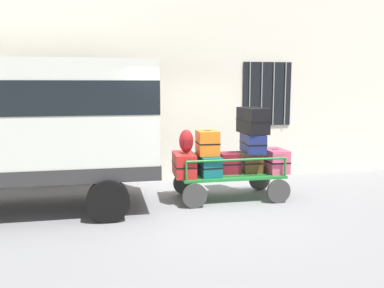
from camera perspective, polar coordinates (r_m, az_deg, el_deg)
ground_plane at (r=7.93m, az=0.52°, el=-8.20°), size 40.00×40.00×0.00m
building_wall at (r=9.80m, az=-2.31°, el=9.70°), size 12.00×0.38×5.00m
van at (r=7.83m, az=-22.94°, el=3.11°), size 4.81×1.98×2.64m
luggage_cart at (r=8.25m, az=5.17°, el=-4.75°), size 2.08×1.05×0.51m
cart_railing at (r=8.17m, az=5.20°, el=-1.94°), size 1.95×0.92×0.36m
suitcase_left_bottom at (r=7.94m, az=-1.08°, el=-2.80°), size 0.43×0.79×0.44m
suitcase_midleft_bottom at (r=8.04m, az=2.13°, el=-2.87°), size 0.41×0.78×0.38m
suitcase_midleft_middle at (r=7.98m, az=2.12°, el=0.16°), size 0.40×0.49×0.47m
suitcase_center_bottom at (r=8.21m, az=5.14°, el=-2.59°), size 0.41×0.39×0.40m
suitcase_midright_bottom at (r=8.36m, az=8.13°, el=-2.45°), size 0.40×0.43×0.40m
suitcase_midright_middle at (r=8.26m, az=8.29°, el=0.14°), size 0.43×0.74×0.37m
suitcase_midright_top at (r=8.24m, az=8.28°, el=3.19°), size 0.45×0.81×0.50m
suitcase_right_bottom at (r=8.47m, az=11.18°, el=-2.21°), size 0.39×0.70×0.45m
backpack at (r=7.90m, az=-0.78°, el=0.38°), size 0.27×0.22×0.44m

